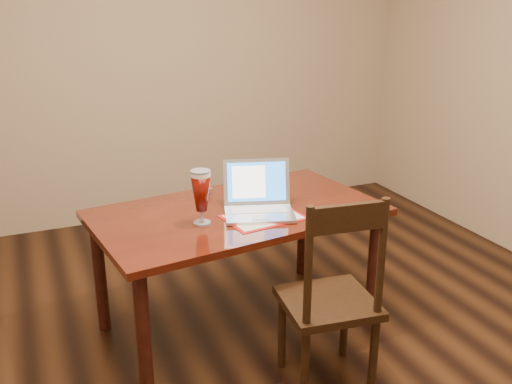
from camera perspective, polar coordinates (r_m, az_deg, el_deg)
name	(u,v)px	position (r m, az deg, el deg)	size (l,w,h in m)	color
ground	(280,384)	(2.97, 2.45, -18.63)	(5.00, 5.00, 0.00)	black
room_shell	(287,10)	(2.35, 3.08, 17.72)	(4.51, 5.01, 2.71)	tan
dining_table	(237,223)	(3.11, -1.87, -3.07)	(1.63, 1.05, 1.00)	#51160A
dining_chair	(331,300)	(2.73, 7.54, -10.63)	(0.47, 0.45, 1.00)	black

